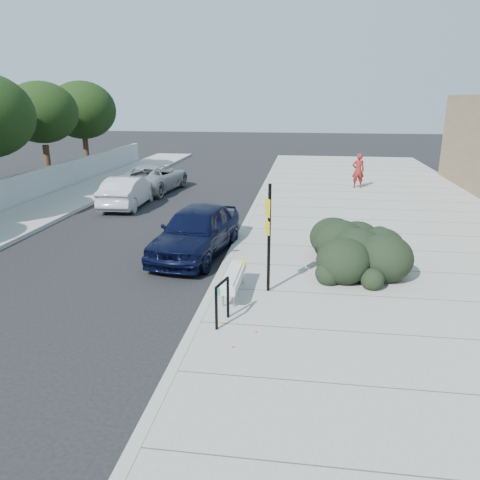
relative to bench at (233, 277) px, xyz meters
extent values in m
plane|color=black|center=(-0.60, 0.36, -0.62)|extent=(120.00, 120.00, 0.00)
cube|color=gray|center=(5.00, 5.36, -0.55)|extent=(11.20, 50.00, 0.15)
cube|color=gray|center=(-10.10, 5.36, -0.55)|extent=(3.00, 50.00, 0.15)
cube|color=#9E9E99|center=(-0.60, 5.36, -0.54)|extent=(0.22, 50.00, 0.17)
cube|color=#9E9E99|center=(-8.60, 5.36, -0.54)|extent=(0.22, 50.00, 0.17)
cylinder|color=#332114|center=(-13.10, 14.36, 0.58)|extent=(0.36, 0.36, 2.40)
ellipsoid|color=black|center=(-13.10, 14.36, 3.58)|extent=(4.00, 4.00, 3.40)
cylinder|color=#332114|center=(-13.10, 19.36, 0.58)|extent=(0.36, 0.36, 2.40)
ellipsoid|color=black|center=(-13.10, 19.36, 3.58)|extent=(4.40, 4.40, 3.74)
cylinder|color=gray|center=(-0.14, -0.75, -0.28)|extent=(0.05, 0.05, 0.38)
cylinder|color=gray|center=(0.13, -0.75, -0.28)|extent=(0.05, 0.05, 0.38)
cylinder|color=gray|center=(-0.12, 0.75, -0.28)|extent=(0.05, 0.05, 0.38)
cylinder|color=gray|center=(0.14, 0.75, -0.28)|extent=(0.05, 0.05, 0.38)
cylinder|color=gray|center=(-0.13, 0.00, -0.13)|extent=(0.05, 1.50, 0.03)
cylinder|color=gray|center=(0.13, 0.00, -0.13)|extent=(0.05, 1.50, 0.03)
cube|color=#B2B2B2|center=(0.00, 0.00, 0.01)|extent=(0.41, 1.97, 0.21)
cube|color=yellow|center=(0.01, 0.78, 0.12)|extent=(0.41, 0.40, 0.02)
cube|color=teal|center=(-0.19, -0.89, 0.01)|extent=(0.05, 0.23, 0.19)
cylinder|color=black|center=(-0.07, -1.93, 0.02)|extent=(0.07, 0.07, 0.98)
cylinder|color=black|center=(0.08, -1.32, 0.02)|extent=(0.07, 0.07, 0.98)
cylinder|color=black|center=(0.00, -1.62, 0.51)|extent=(0.22, 0.63, 0.07)
cube|color=black|center=(0.86, 0.36, 0.94)|extent=(0.09, 0.09, 2.83)
cube|color=yellow|center=(0.81, 0.34, 1.76)|extent=(0.15, 0.31, 0.46)
cube|color=yellow|center=(0.81, 0.34, 1.25)|extent=(0.14, 0.29, 0.35)
ellipsoid|color=black|center=(3.38, 2.86, 0.30)|extent=(2.99, 4.51, 1.55)
imported|color=black|center=(-1.75, 3.38, 0.20)|extent=(2.59, 5.07, 1.65)
imported|color=silver|center=(-6.60, 9.98, 0.10)|extent=(1.65, 4.43, 1.45)
imported|color=#979A9C|center=(-6.60, 13.85, 0.12)|extent=(3.03, 5.60, 1.49)
imported|color=maroon|center=(4.62, 15.70, 0.48)|extent=(0.76, 0.55, 1.91)
camera|label=1|loc=(1.71, -10.97, 4.38)|focal=35.00mm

